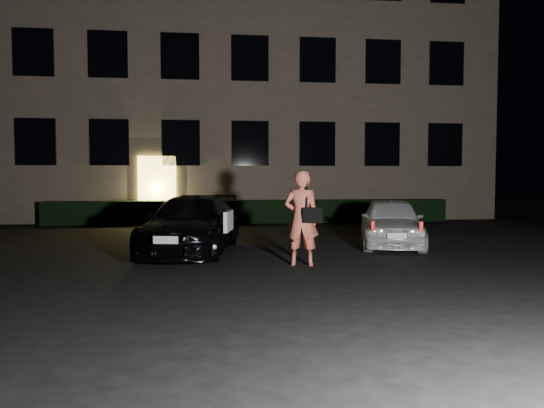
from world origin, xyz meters
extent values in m
plane|color=black|center=(0.00, 0.00, 0.00)|extent=(80.00, 80.00, 0.00)
cube|color=brown|center=(0.00, 15.00, 6.00)|extent=(20.00, 8.00, 12.00)
cube|color=#F4CF53|center=(-3.50, 10.94, 1.25)|extent=(1.40, 0.10, 2.50)
cube|color=black|center=(-7.80, 10.94, 3.00)|extent=(1.40, 0.10, 1.70)
cube|color=black|center=(-5.20, 10.94, 3.00)|extent=(1.40, 0.10, 1.70)
cube|color=black|center=(-2.60, 10.94, 3.00)|extent=(1.40, 0.10, 1.70)
cube|color=black|center=(0.00, 10.94, 3.00)|extent=(1.40, 0.10, 1.70)
cube|color=black|center=(2.60, 10.94, 3.00)|extent=(1.40, 0.10, 1.70)
cube|color=black|center=(5.20, 10.94, 3.00)|extent=(1.40, 0.10, 1.70)
cube|color=black|center=(7.80, 10.94, 3.00)|extent=(1.40, 0.10, 1.70)
cube|color=black|center=(-7.80, 10.94, 6.20)|extent=(1.40, 0.10, 1.70)
cube|color=black|center=(-5.20, 10.94, 6.20)|extent=(1.40, 0.10, 1.70)
cube|color=black|center=(-2.60, 10.94, 6.20)|extent=(1.40, 0.10, 1.70)
cube|color=black|center=(0.00, 10.94, 6.20)|extent=(1.40, 0.10, 1.70)
cube|color=black|center=(2.60, 10.94, 6.20)|extent=(1.40, 0.10, 1.70)
cube|color=black|center=(5.20, 10.94, 6.20)|extent=(1.40, 0.10, 1.70)
cube|color=black|center=(7.80, 10.94, 6.20)|extent=(1.40, 0.10, 1.70)
cube|color=black|center=(0.00, 10.50, 0.42)|extent=(15.00, 0.70, 0.85)
imported|color=black|center=(-2.02, 3.15, 0.65)|extent=(2.62, 4.74, 1.30)
cube|color=white|center=(-1.21, 2.15, 0.80)|extent=(0.25, 0.93, 0.43)
cube|color=silver|center=(-2.45, 0.87, 0.57)|extent=(0.47, 0.13, 0.15)
imported|color=silver|center=(2.92, 3.52, 0.62)|extent=(2.39, 3.89, 1.24)
cube|color=red|center=(1.95, 1.99, 0.67)|extent=(0.08, 0.07, 0.21)
cube|color=red|center=(2.94, 1.71, 0.67)|extent=(0.08, 0.07, 0.21)
cube|color=silver|center=(2.44, 1.81, 0.47)|extent=(0.41, 0.15, 0.12)
imported|color=#E86C52|center=(0.18, 1.05, 0.94)|extent=(0.78, 0.62, 1.88)
cube|color=black|center=(0.37, 0.86, 1.01)|extent=(0.42, 0.27, 0.30)
cube|color=black|center=(0.26, 0.94, 1.44)|extent=(0.06, 0.07, 0.59)
camera|label=1|loc=(-1.70, -9.25, 1.79)|focal=35.00mm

